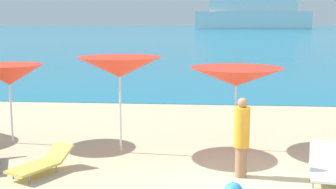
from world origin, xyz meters
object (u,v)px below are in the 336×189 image
at_px(umbrella_4, 236,77).
at_px(beachgoer_2, 242,135).
at_px(cruise_ship, 252,13).
at_px(umbrella_2, 9,75).
at_px(lounge_chair_7, 326,167).
at_px(lounge_chair_5, 41,163).
at_px(umbrella_3, 120,67).

height_order(umbrella_4, beachgoer_2, umbrella_4).
bearing_deg(cruise_ship, umbrella_2, -95.73).
relative_size(lounge_chair_7, beachgoer_2, 0.94).
bearing_deg(beachgoer_2, umbrella_4, 33.28).
distance_m(lounge_chair_5, lounge_chair_7, 5.81).
bearing_deg(lounge_chair_5, beachgoer_2, 29.59).
distance_m(umbrella_3, lounge_chair_5, 2.83).
relative_size(lounge_chair_7, cruise_ship, 0.03).
bearing_deg(umbrella_3, umbrella_2, 168.82).
xyz_separation_m(umbrella_4, beachgoer_2, (0.01, -2.01, -0.95)).
bearing_deg(lounge_chair_7, beachgoer_2, -170.29).
bearing_deg(lounge_chair_5, umbrella_2, 152.97).
height_order(umbrella_2, lounge_chair_5, umbrella_2).
bearing_deg(beachgoer_2, umbrella_2, 103.23).
distance_m(umbrella_2, cruise_ship, 205.30).
height_order(umbrella_2, beachgoer_2, umbrella_2).
bearing_deg(umbrella_4, umbrella_2, 179.33).
distance_m(umbrella_2, lounge_chair_7, 7.87).
distance_m(umbrella_4, beachgoer_2, 2.22).
relative_size(umbrella_3, beachgoer_2, 1.42).
bearing_deg(beachgoer_2, cruise_ship, 27.44).
height_order(umbrella_3, lounge_chair_5, umbrella_3).
bearing_deg(umbrella_4, umbrella_3, -169.30).
relative_size(umbrella_2, lounge_chair_7, 1.34).
bearing_deg(umbrella_2, lounge_chair_7, -15.74).
relative_size(umbrella_3, lounge_chair_5, 1.51).
relative_size(umbrella_3, umbrella_4, 0.99).
distance_m(lounge_chair_5, cruise_ship, 207.39).
bearing_deg(umbrella_2, umbrella_4, -0.67).
distance_m(umbrella_2, umbrella_3, 3.05).
bearing_deg(umbrella_2, umbrella_3, -11.18).
relative_size(umbrella_3, cruise_ship, 0.04).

